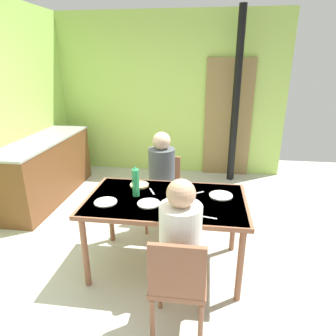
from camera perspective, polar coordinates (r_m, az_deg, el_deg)
ground_plane at (r=3.29m, az=-7.02°, el=-16.46°), size 7.01×7.01×0.00m
wall_back at (r=5.33m, az=-0.30°, el=13.78°), size 4.07×0.10×2.73m
door_wooden at (r=5.26m, az=11.52°, el=9.28°), size 0.80×0.05×2.00m
stove_pipe_column at (r=4.95m, az=13.02°, el=12.79°), size 0.12×0.12×2.73m
kitchen_counter at (r=4.69m, az=-22.68°, el=-0.17°), size 0.61×1.92×0.91m
dining_table at (r=2.78m, az=-0.41°, el=-7.31°), size 1.49×0.87×0.75m
chair_near_diner at (r=2.21m, az=1.97°, el=-21.11°), size 0.40×0.40×0.87m
chair_far_diner at (r=3.57m, az=-0.88°, el=-3.93°), size 0.40×0.40×0.87m
person_near_diner at (r=2.15m, az=2.43°, el=-13.00°), size 0.30×0.37×0.77m
person_far_diner at (r=3.34m, az=-1.25°, el=-0.42°), size 0.30×0.37×0.77m
water_bottle_green_near at (r=2.35m, az=0.95°, el=-6.95°), size 0.08×0.08×0.29m
water_bottle_green_far at (r=2.77m, az=-6.27°, el=-2.68°), size 0.07×0.07×0.30m
serving_bowl_center at (r=2.70m, az=3.12°, el=-5.85°), size 0.17×0.17×0.05m
dinner_plate_near_left at (r=2.65m, az=-3.75°, el=-6.85°), size 0.20×0.20×0.01m
dinner_plate_near_right at (r=2.84m, az=10.20°, el=-5.25°), size 0.22×0.22×0.01m
dinner_plate_far_center at (r=2.73m, az=-11.98°, el=-6.45°), size 0.20×0.20×0.01m
drinking_glass_by_near_diner at (r=2.38m, az=3.47°, el=-9.13°), size 0.06×0.06×0.09m
bread_plate_sliced at (r=3.03m, az=-5.57°, el=-3.28°), size 0.19×0.19×0.02m
cutlery_knife_near at (r=2.87m, az=5.65°, el=-4.85°), size 0.13×0.10×0.00m
cutlery_fork_near at (r=2.54m, az=0.43°, el=-8.22°), size 0.07×0.15×0.00m
cutlery_knife_far at (r=2.46m, az=7.70°, el=-9.44°), size 0.15×0.04×0.00m
cutlery_fork_far at (r=2.89m, az=-3.11°, el=-4.55°), size 0.08×0.14×0.00m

